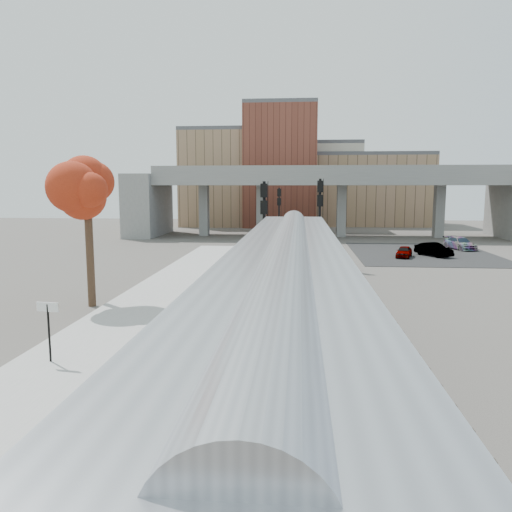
% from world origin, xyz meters
% --- Properties ---
extents(ground, '(160.00, 160.00, 0.00)m').
position_xyz_m(ground, '(0.00, 0.00, 0.00)').
color(ground, '#47423D').
rests_on(ground, ground).
extents(platform, '(4.50, 60.00, 0.35)m').
position_xyz_m(platform, '(-7.25, 0.00, 0.17)').
color(platform, '#9E9E99').
rests_on(platform, ground).
extents(yellow_strip, '(0.70, 60.00, 0.01)m').
position_xyz_m(yellow_strip, '(-5.35, 0.00, 0.35)').
color(yellow_strip, yellow).
rests_on(yellow_strip, platform).
extents(tracks, '(10.70, 95.00, 0.25)m').
position_xyz_m(tracks, '(0.93, 12.50, 0.08)').
color(tracks, black).
rests_on(tracks, ground).
extents(overpass, '(54.00, 12.00, 9.50)m').
position_xyz_m(overpass, '(4.92, 45.00, 5.81)').
color(overpass, slate).
rests_on(overpass, ground).
extents(buildings_far, '(43.00, 21.00, 20.60)m').
position_xyz_m(buildings_far, '(1.26, 66.57, 7.88)').
color(buildings_far, '#937255').
rests_on(buildings_far, ground).
extents(parking_lot, '(14.00, 18.00, 0.04)m').
position_xyz_m(parking_lot, '(14.00, 28.00, 0.02)').
color(parking_lot, black).
rests_on(parking_lot, ground).
extents(locomotive, '(3.02, 19.05, 4.10)m').
position_xyz_m(locomotive, '(1.00, 13.18, 2.28)').
color(locomotive, '#A8AAB2').
rests_on(locomotive, ground).
extents(coach, '(3.03, 25.00, 5.00)m').
position_xyz_m(coach, '(1.00, -9.43, 2.80)').
color(coach, '#A8AAB2').
rests_on(coach, ground).
extents(signal_mast_near, '(0.60, 0.64, 7.22)m').
position_xyz_m(signal_mast_near, '(-1.10, 9.82, 3.61)').
color(signal_mast_near, '#9E9E99').
rests_on(signal_mast_near, ground).
extents(signal_mast_mid, '(0.60, 0.64, 7.51)m').
position_xyz_m(signal_mast_mid, '(3.00, 18.25, 3.81)').
color(signal_mast_mid, '#9E9E99').
rests_on(signal_mast_mid, ground).
extents(signal_mast_far, '(0.60, 0.64, 6.70)m').
position_xyz_m(signal_mast_far, '(-1.10, 34.77, 3.26)').
color(signal_mast_far, '#9E9E99').
rests_on(signal_mast_far, ground).
extents(station_sign, '(0.90, 0.17, 2.27)m').
position_xyz_m(station_sign, '(-7.97, -6.77, 1.98)').
color(station_sign, black).
rests_on(station_sign, platform).
extents(tree, '(3.60, 3.60, 9.08)m').
position_xyz_m(tree, '(-10.60, 3.21, 6.74)').
color(tree, '#382619').
rests_on(tree, ground).
extents(car_a, '(2.26, 3.48, 1.10)m').
position_xyz_m(car_a, '(11.47, 24.92, 0.59)').
color(car_a, '#99999E').
rests_on(car_a, parking_lot).
extents(car_b, '(3.25, 4.14, 1.32)m').
position_xyz_m(car_b, '(14.52, 25.92, 0.70)').
color(car_b, '#99999E').
rests_on(car_b, parking_lot).
extents(car_c, '(3.01, 4.86, 1.32)m').
position_xyz_m(car_c, '(18.86, 31.76, 0.70)').
color(car_c, '#99999E').
rests_on(car_c, parking_lot).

